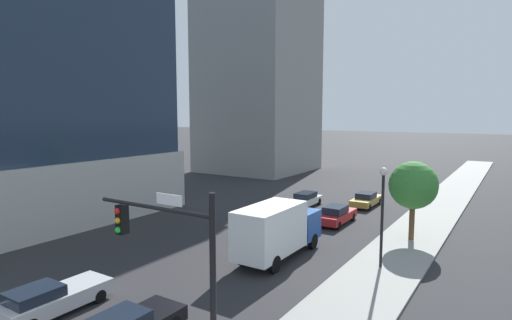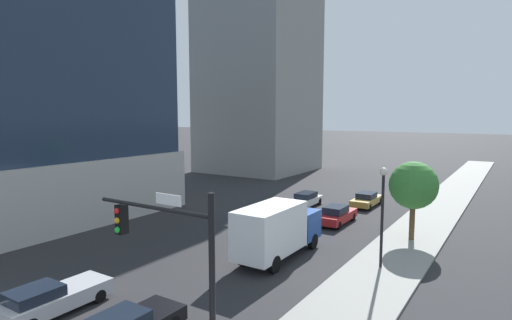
{
  "view_description": "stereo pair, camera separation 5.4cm",
  "coord_description": "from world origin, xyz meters",
  "px_view_note": "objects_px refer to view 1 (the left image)",
  "views": [
    {
      "loc": [
        14.5,
        -4.92,
        8.73
      ],
      "look_at": [
        1.67,
        15.11,
        6.08
      ],
      "focal_mm": 29.17,
      "sensor_mm": 36.0,
      "label": 1
    },
    {
      "loc": [
        14.54,
        -4.89,
        8.73
      ],
      "look_at": [
        1.67,
        15.11,
        6.08
      ],
      "focal_mm": 29.17,
      "sensor_mm": 36.0,
      "label": 2
    }
  ],
  "objects_px": {
    "car_red": "(336,215)",
    "box_truck": "(277,229)",
    "car_gold": "(366,199)",
    "car_silver": "(52,298)",
    "construction_building": "(258,54)",
    "street_lamp": "(383,202)",
    "street_tree": "(413,185)",
    "traffic_light_pole": "(171,250)",
    "car_white": "(305,200)"
  },
  "relations": [
    {
      "from": "construction_building",
      "to": "traffic_light_pole",
      "type": "height_order",
      "value": "construction_building"
    },
    {
      "from": "construction_building",
      "to": "street_tree",
      "type": "distance_m",
      "value": 40.31
    },
    {
      "from": "construction_building",
      "to": "car_gold",
      "type": "distance_m",
      "value": 32.31
    },
    {
      "from": "car_silver",
      "to": "car_gold",
      "type": "bearing_deg",
      "value": 80.38
    },
    {
      "from": "street_tree",
      "to": "traffic_light_pole",
      "type": "bearing_deg",
      "value": -99.99
    },
    {
      "from": "box_truck",
      "to": "car_red",
      "type": "bearing_deg",
      "value": 90.0
    },
    {
      "from": "traffic_light_pole",
      "to": "street_tree",
      "type": "distance_m",
      "value": 19.91
    },
    {
      "from": "construction_building",
      "to": "box_truck",
      "type": "distance_m",
      "value": 42.93
    },
    {
      "from": "car_gold",
      "to": "car_white",
      "type": "xyz_separation_m",
      "value": [
        -4.81,
        -3.29,
        0.02
      ]
    },
    {
      "from": "car_gold",
      "to": "car_white",
      "type": "bearing_deg",
      "value": -145.66
    },
    {
      "from": "construction_building",
      "to": "car_gold",
      "type": "height_order",
      "value": "construction_building"
    },
    {
      "from": "car_gold",
      "to": "box_truck",
      "type": "xyz_separation_m",
      "value": [
        0.0,
        -17.05,
        1.2
      ]
    },
    {
      "from": "traffic_light_pole",
      "to": "street_lamp",
      "type": "bearing_deg",
      "value": 76.5
    },
    {
      "from": "street_tree",
      "to": "car_white",
      "type": "xyz_separation_m",
      "value": [
        -10.89,
        5.76,
        -3.22
      ]
    },
    {
      "from": "car_red",
      "to": "car_silver",
      "type": "distance_m",
      "value": 21.5
    },
    {
      "from": "box_truck",
      "to": "street_lamp",
      "type": "bearing_deg",
      "value": 15.72
    },
    {
      "from": "traffic_light_pole",
      "to": "car_white",
      "type": "relative_size",
      "value": 1.38
    },
    {
      "from": "construction_building",
      "to": "street_lamp",
      "type": "distance_m",
      "value": 44.39
    },
    {
      "from": "street_lamp",
      "to": "car_white",
      "type": "height_order",
      "value": "street_lamp"
    },
    {
      "from": "car_red",
      "to": "car_silver",
      "type": "xyz_separation_m",
      "value": [
        -4.81,
        -20.95,
        -0.02
      ]
    },
    {
      "from": "box_truck",
      "to": "construction_building",
      "type": "bearing_deg",
      "value": 123.91
    },
    {
      "from": "construction_building",
      "to": "car_gold",
      "type": "xyz_separation_m",
      "value": [
        22.26,
        -16.07,
        -17.04
      ]
    },
    {
      "from": "street_tree",
      "to": "box_truck",
      "type": "relative_size",
      "value": 0.74
    },
    {
      "from": "box_truck",
      "to": "car_silver",
      "type": "bearing_deg",
      "value": -112.98
    },
    {
      "from": "street_tree",
      "to": "car_silver",
      "type": "height_order",
      "value": "street_tree"
    },
    {
      "from": "street_tree",
      "to": "car_silver",
      "type": "relative_size",
      "value": 1.14
    },
    {
      "from": "traffic_light_pole",
      "to": "car_gold",
      "type": "relative_size",
      "value": 1.35
    },
    {
      "from": "car_gold",
      "to": "car_silver",
      "type": "distance_m",
      "value": 28.8
    },
    {
      "from": "car_red",
      "to": "box_truck",
      "type": "bearing_deg",
      "value": -90.0
    },
    {
      "from": "construction_building",
      "to": "traffic_light_pole",
      "type": "bearing_deg",
      "value": -60.9
    },
    {
      "from": "car_silver",
      "to": "car_white",
      "type": "relative_size",
      "value": 1.05
    },
    {
      "from": "construction_building",
      "to": "car_red",
      "type": "xyz_separation_m",
      "value": [
        22.26,
        -23.52,
        -16.98
      ]
    },
    {
      "from": "street_tree",
      "to": "car_white",
      "type": "distance_m",
      "value": 12.74
    },
    {
      "from": "traffic_light_pole",
      "to": "street_lamp",
      "type": "xyz_separation_m",
      "value": [
        3.18,
        13.24,
        -0.45
      ]
    },
    {
      "from": "construction_building",
      "to": "street_tree",
      "type": "xyz_separation_m",
      "value": [
        28.34,
        -25.12,
        -13.8
      ]
    },
    {
      "from": "car_white",
      "to": "box_truck",
      "type": "bearing_deg",
      "value": -70.73
    },
    {
      "from": "car_red",
      "to": "box_truck",
      "type": "distance_m",
      "value": 9.67
    },
    {
      "from": "construction_building",
      "to": "car_white",
      "type": "distance_m",
      "value": 31.13
    },
    {
      "from": "street_tree",
      "to": "car_red",
      "type": "xyz_separation_m",
      "value": [
        -6.08,
        1.6,
        -3.18
      ]
    },
    {
      "from": "traffic_light_pole",
      "to": "car_gold",
      "type": "height_order",
      "value": "traffic_light_pole"
    },
    {
      "from": "street_lamp",
      "to": "car_silver",
      "type": "xyz_separation_m",
      "value": [
        -10.62,
        -12.98,
        -3.17
      ]
    },
    {
      "from": "car_white",
      "to": "car_silver",
      "type": "bearing_deg",
      "value": -90.0
    },
    {
      "from": "traffic_light_pole",
      "to": "car_white",
      "type": "height_order",
      "value": "traffic_light_pole"
    },
    {
      "from": "street_lamp",
      "to": "box_truck",
      "type": "xyz_separation_m",
      "value": [
        -5.8,
        -1.63,
        -2.01
      ]
    },
    {
      "from": "car_silver",
      "to": "box_truck",
      "type": "xyz_separation_m",
      "value": [
        4.81,
        11.35,
        1.15
      ]
    },
    {
      "from": "construction_building",
      "to": "box_truck",
      "type": "xyz_separation_m",
      "value": [
        22.26,
        -33.12,
        -15.84
      ]
    },
    {
      "from": "construction_building",
      "to": "street_lamp",
      "type": "xyz_separation_m",
      "value": [
        28.07,
        -31.48,
        -13.83
      ]
    },
    {
      "from": "car_silver",
      "to": "box_truck",
      "type": "height_order",
      "value": "box_truck"
    },
    {
      "from": "car_silver",
      "to": "construction_building",
      "type": "bearing_deg",
      "value": 111.43
    },
    {
      "from": "car_red",
      "to": "car_silver",
      "type": "height_order",
      "value": "car_red"
    }
  ]
}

